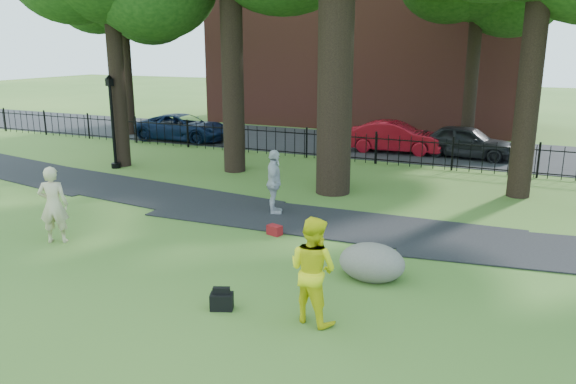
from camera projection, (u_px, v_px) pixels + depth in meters
The scene contains 15 objects.
ground at pixel (221, 268), 12.07m from camera, with size 120.00×120.00×0.00m, color #335C20.
footpath at pixel (328, 223), 15.11m from camera, with size 36.00×2.60×0.03m, color black.
street at pixel (399, 147), 26.16m from camera, with size 80.00×7.00×0.02m, color black.
iron_fence at pixel (376, 149), 22.49m from camera, with size 44.00×0.04×1.20m.
brick_building at pixel (369, 21), 33.27m from camera, with size 18.00×8.00×12.00m, color brown.
woman at pixel (53, 205), 13.45m from camera, with size 0.69×0.45×1.89m, color #CBB88B.
man at pixel (313, 270), 9.58m from camera, with size 0.92×0.72×1.89m, color yellow.
pedestrian at pixel (274, 182), 15.72m from camera, with size 1.08×0.45×1.84m, color #B5B4B9.
boulder at pixel (372, 260), 11.48m from camera, with size 1.36×1.03×0.80m, color #655F54.
lamppost at pixel (113, 123), 21.41m from camera, with size 0.35×0.35×3.57m.
backpack at pixel (222, 301), 10.18m from camera, with size 0.41×0.26×0.31m, color black.
red_bag at pixel (275, 230), 14.17m from camera, with size 0.36×0.23×0.25m, color maroon.
red_sedan at pixel (395, 137), 24.82m from camera, with size 1.46×4.18×1.38m, color maroon.
navy_van at pixel (183, 127), 27.89m from camera, with size 2.17×4.71×1.31m, color #0A1936.
grey_car at pixel (466, 141), 23.71m from camera, with size 1.61×4.01×1.37m, color black.
Camera 1 is at (5.95, -9.65, 4.68)m, focal length 35.00 mm.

